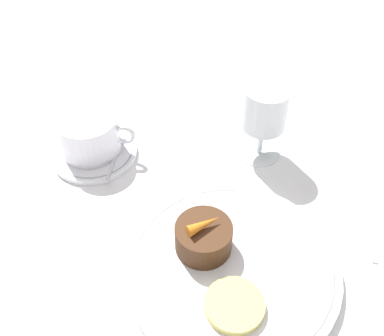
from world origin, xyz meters
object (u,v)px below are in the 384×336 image
(dinner_plate, at_px, (231,267))
(wine_glass, at_px, (264,112))
(dessert_cake, at_px, (203,237))
(coffee_cup, at_px, (89,133))
(fork, at_px, (382,282))

(dinner_plate, bearing_deg, wine_glass, 80.71)
(dessert_cake, bearing_deg, wine_glass, 69.47)
(coffee_cup, height_order, fork, coffee_cup)
(wine_glass, distance_m, dessert_cake, 0.22)
(fork, bearing_deg, dessert_cake, 174.18)
(fork, distance_m, dessert_cake, 0.23)
(dinner_plate, bearing_deg, fork, -0.02)
(coffee_cup, xyz_separation_m, wine_glass, (0.27, 0.03, 0.04))
(wine_glass, height_order, fork, wine_glass)
(dinner_plate, distance_m, coffee_cup, 0.30)
(coffee_cup, height_order, wine_glass, wine_glass)
(dinner_plate, distance_m, dessert_cake, 0.05)
(coffee_cup, bearing_deg, dessert_cake, -42.13)
(fork, height_order, dessert_cake, dessert_cake)
(coffee_cup, distance_m, dessert_cake, 0.26)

